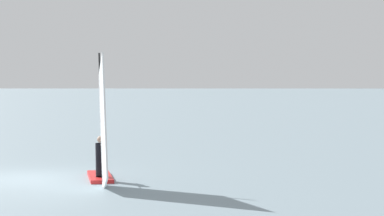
# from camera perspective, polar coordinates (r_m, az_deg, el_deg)

# --- Properties ---
(ground_plane) EXTENTS (4000.00, 4000.00, 0.00)m
(ground_plane) POSITION_cam_1_polar(r_m,az_deg,el_deg) (21.17, -14.74, -6.24)
(ground_plane) COLOR gray
(windsurfer) EXTENTS (1.64, 4.18, 4.32)m
(windsurfer) POSITION_cam_1_polar(r_m,az_deg,el_deg) (19.65, -8.30, -3.46)
(windsurfer) COLOR red
(windsurfer) RESTS_ON ground_plane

